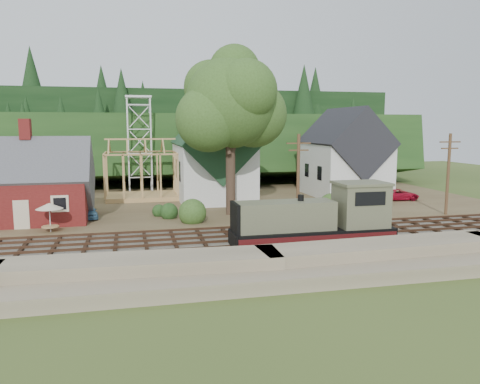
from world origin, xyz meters
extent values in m
plane|color=#384C1E|center=(0.00, 0.00, 0.00)|extent=(140.00, 140.00, 0.00)
cube|color=#7F7259|center=(0.00, -8.50, 0.00)|extent=(64.00, 5.00, 1.60)
cube|color=#726B5B|center=(0.00, 0.00, 0.08)|extent=(64.00, 11.00, 0.16)
cube|color=brown|center=(0.00, 18.00, 0.15)|extent=(64.00, 26.00, 0.30)
cube|color=#1E3F19|center=(0.00, 42.00, 0.00)|extent=(70.00, 28.96, 12.74)
cube|color=black|center=(0.00, 58.00, 0.00)|extent=(80.00, 20.00, 12.00)
cube|color=#5A1514|center=(-16.00, 11.00, 2.20)|extent=(10.00, 7.00, 3.80)
cube|color=#4C4C51|center=(-16.00, 11.00, 4.10)|extent=(10.80, 7.41, 7.41)
cube|color=#5A1514|center=(-16.00, 11.00, 8.40)|extent=(0.90, 0.90, 1.80)
cube|color=beige|center=(-16.00, 7.48, 1.50)|extent=(1.20, 0.06, 2.40)
cube|color=silver|center=(2.00, 20.00, 3.50)|extent=(8.00, 12.00, 6.40)
cube|color=#1C3D26|center=(2.00, 20.00, 6.70)|extent=(8.40, 12.96, 8.40)
cube|color=silver|center=(2.00, 14.00, 8.70)|extent=(2.40, 2.40, 4.00)
cone|color=#1C3D26|center=(2.00, 14.00, 12.00)|extent=(5.37, 5.37, 2.60)
cube|color=silver|center=(18.00, 19.00, 3.50)|extent=(8.00, 10.00, 6.40)
cube|color=black|center=(18.00, 19.00, 6.70)|extent=(8.40, 10.80, 8.40)
cube|color=tan|center=(-6.00, 22.00, 0.55)|extent=(8.00, 6.00, 0.50)
cube|color=tan|center=(-6.00, 22.00, 7.20)|extent=(8.00, 0.18, 0.18)
cube|color=silver|center=(-7.40, 26.60, 6.30)|extent=(0.18, 0.18, 12.00)
cube|color=silver|center=(-4.60, 26.60, 6.30)|extent=(0.18, 0.18, 12.00)
cube|color=silver|center=(-7.40, 29.40, 6.30)|extent=(0.18, 0.18, 12.00)
cube|color=silver|center=(-4.60, 29.40, 6.30)|extent=(0.18, 0.18, 12.00)
cube|color=silver|center=(-6.00, 28.00, 12.30)|extent=(3.20, 3.20, 0.25)
cylinder|color=#38281E|center=(2.00, 10.00, 4.30)|extent=(0.90, 0.90, 8.00)
sphere|color=#344F1D|center=(2.00, 10.00, 10.80)|extent=(8.40, 8.40, 8.40)
sphere|color=#344F1D|center=(4.50, 11.00, 9.80)|extent=(6.40, 6.40, 6.40)
sphere|color=#344F1D|center=(-0.20, 9.20, 9.30)|extent=(6.00, 6.00, 6.00)
cylinder|color=#4C331E|center=(7.00, 5.20, 4.00)|extent=(0.28, 0.28, 8.00)
cube|color=#4C331E|center=(7.00, 5.20, 7.20)|extent=(2.20, 0.12, 0.12)
cube|color=#4C331E|center=(7.00, 5.20, 6.60)|extent=(1.80, 0.12, 0.12)
cylinder|color=#4C331E|center=(22.00, 5.20, 4.00)|extent=(0.28, 0.28, 8.00)
cube|color=#4C331E|center=(22.00, 5.20, 7.20)|extent=(2.20, 0.12, 0.12)
cube|color=#4C331E|center=(22.00, 5.20, 6.60)|extent=(1.80, 0.12, 0.12)
cube|color=black|center=(5.13, -3.00, 0.33)|extent=(11.38, 2.37, 0.33)
cube|color=black|center=(5.13, -3.00, 1.03)|extent=(11.38, 2.75, 1.04)
cube|color=#54563F|center=(3.04, -3.00, 2.55)|extent=(6.83, 2.18, 1.99)
cube|color=#54563F|center=(8.73, -3.00, 3.07)|extent=(3.41, 2.66, 3.03)
cube|color=#54563F|center=(8.73, -3.00, 4.64)|extent=(3.60, 2.85, 0.19)
cube|color=black|center=(8.73, -4.35, 3.73)|extent=(2.28, 0.06, 0.95)
cube|color=#450E10|center=(5.13, -4.39, 1.03)|extent=(11.38, 0.04, 0.66)
cube|color=#450E10|center=(5.13, -1.61, 1.03)|extent=(11.38, 0.04, 0.66)
cylinder|color=black|center=(4.18, -3.00, 3.64)|extent=(0.42, 0.42, 0.66)
imported|color=#538BB2|center=(-11.21, 11.20, 0.97)|extent=(2.31, 4.15, 1.34)
imported|color=#81B27B|center=(-17.02, 10.71, 0.83)|extent=(3.39, 2.28, 1.06)
imported|color=#AA0D24|center=(22.43, 14.12, 0.95)|extent=(4.81, 2.49, 1.30)
cylinder|color=silver|center=(-13.58, 5.95, 1.35)|extent=(0.10, 0.10, 2.09)
cylinder|color=tan|center=(-13.58, 5.95, 0.73)|extent=(1.33, 1.33, 0.08)
cone|color=beige|center=(-13.58, 5.95, 2.39)|extent=(2.09, 2.09, 0.48)
camera|label=1|loc=(-7.20, -33.06, 8.64)|focal=35.00mm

